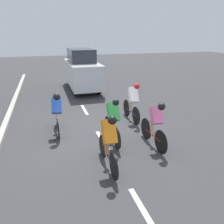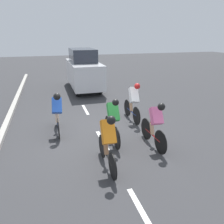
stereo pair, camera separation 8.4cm
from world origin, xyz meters
The scene contains 10 objects.
ground_plane centered at (0.00, 0.00, 0.00)m, with size 60.00×60.00×0.00m, color #38383A.
lane_stripe_near centered at (0.00, 3.83, 0.00)m, with size 0.12×1.40×0.01m, color white.
lane_stripe_mid centered at (0.00, 0.63, 0.00)m, with size 0.12×1.40×0.01m, color white.
lane_stripe_far centered at (0.00, -2.57, 0.00)m, with size 0.12×1.40×0.01m, color white.
cyclist_pink centered at (-1.42, 1.49, 0.77)m, with size 0.35×1.69×1.48m.
cyclist_blue centered at (1.33, -0.35, 0.80)m, with size 0.37×1.67×1.51m.
cyclist_green centered at (-0.29, 0.87, 0.78)m, with size 0.33×1.64×1.52m.
cyclist_orange centered at (0.24, 2.20, 0.80)m, with size 0.35×1.70×1.54m.
cyclist_white centered at (-1.59, -0.70, 0.82)m, with size 0.38×1.70×1.57m.
support_car centered at (-0.63, -6.55, 1.20)m, with size 1.70×4.55×2.45m.
Camera 1 is at (1.60, 6.86, 3.29)m, focal length 35.00 mm.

